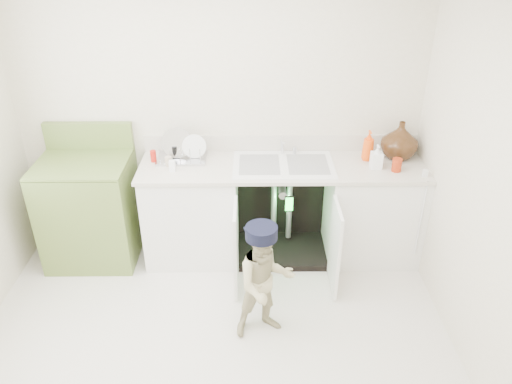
% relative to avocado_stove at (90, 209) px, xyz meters
% --- Properties ---
extents(ground, '(3.50, 3.50, 0.00)m').
position_rel_avocado_stove_xyz_m(ground, '(1.14, -1.18, -0.49)').
color(ground, beige).
rests_on(ground, ground).
extents(room_shell, '(6.00, 5.50, 1.26)m').
position_rel_avocado_stove_xyz_m(room_shell, '(1.14, -1.18, 0.76)').
color(room_shell, silver).
rests_on(room_shell, ground).
extents(counter_run, '(2.44, 1.02, 1.23)m').
position_rel_avocado_stove_xyz_m(counter_run, '(1.72, 0.03, -0.01)').
color(counter_run, white).
rests_on(counter_run, ground).
extents(avocado_stove, '(0.76, 0.65, 1.19)m').
position_rel_avocado_stove_xyz_m(avocado_stove, '(0.00, 0.00, 0.00)').
color(avocado_stove, olive).
rests_on(avocado_stove, ground).
extents(repair_worker, '(0.52, 0.89, 0.92)m').
position_rel_avocado_stove_xyz_m(repair_worker, '(1.52, -0.98, -0.02)').
color(repair_worker, '#C3B78C').
rests_on(repair_worker, ground).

